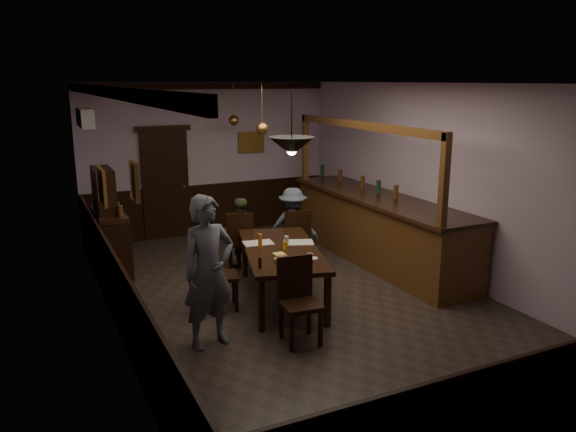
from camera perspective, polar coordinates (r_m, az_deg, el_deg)
room at (r=7.67m, az=1.03°, el=2.05°), size 5.01×8.01×3.01m
dining_table at (r=7.88m, az=-0.69°, el=-3.75°), size 1.55×2.39×0.75m
chair_far_left at (r=9.07m, az=-4.85°, el=-2.33°), size 0.57×0.57×1.00m
chair_far_right at (r=9.19m, az=0.83°, el=-2.06°), size 0.52×0.52×1.01m
chair_near at (r=6.70m, az=1.03°, el=-8.11°), size 0.48×0.48×1.02m
chair_side at (r=7.64m, az=-7.38°, el=-5.55°), size 0.52×0.52×0.99m
person_standing at (r=6.54m, az=-8.07°, el=-5.64°), size 0.73×0.56×1.80m
person_seated_left at (r=9.33m, az=-4.95°, el=-1.67°), size 0.61×0.50×1.16m
person_seated_right at (r=9.43m, az=0.49°, el=-1.02°), size 0.97×0.86×1.30m
newspaper_left at (r=8.11m, az=-3.04°, el=-2.75°), size 0.46×0.35×0.01m
newspaper_right at (r=8.13m, az=1.09°, el=-2.69°), size 0.50×0.43×0.01m
napkin at (r=7.62m, az=-0.89°, el=-3.84°), size 0.18×0.18×0.00m
saucer at (r=7.41m, az=2.48°, el=-4.32°), size 0.15×0.15×0.01m
coffee_cup at (r=7.36m, az=2.26°, el=-4.11°), size 0.10×0.10×0.07m
pastry_plate at (r=7.29m, az=-0.38°, el=-4.61°), size 0.22×0.22×0.01m
pastry_ring_a at (r=7.29m, az=-0.95°, el=-4.39°), size 0.13×0.13×0.04m
pastry_ring_b at (r=7.34m, az=-0.37°, el=-4.25°), size 0.13×0.13×0.04m
soda_can at (r=7.76m, az=-0.31°, el=-3.06°), size 0.07×0.07×0.12m
beer_glass at (r=7.86m, az=-2.85°, el=-2.54°), size 0.06×0.06×0.20m
water_glass at (r=7.93m, az=-0.16°, el=-2.58°), size 0.06×0.06×0.15m
pepper_mill at (r=7.05m, az=-2.88°, el=-4.75°), size 0.04×0.04×0.14m
sideboard at (r=9.46m, az=-17.70°, el=-1.45°), size 0.46×1.29×1.70m
bar_counter at (r=9.65m, az=9.18°, el=-1.13°), size 0.99×4.27×2.40m
door_back at (r=11.13m, az=-12.33°, el=3.06°), size 0.90×0.06×2.10m
ac_unit at (r=9.69m, az=-19.92°, el=9.37°), size 0.20×0.85×0.30m
picture_left_small at (r=5.28m, az=-15.33°, el=3.40°), size 0.04×0.28×0.36m
picture_left_large at (r=7.70m, az=-18.40°, el=2.91°), size 0.04×0.62×0.48m
picture_back at (r=11.57m, az=-3.77°, el=7.49°), size 0.55×0.04×0.42m
pendant_iron at (r=6.77m, az=0.37°, el=7.11°), size 0.56×0.56×0.84m
pendant_brass_mid at (r=8.93m, az=-2.64°, el=8.88°), size 0.20×0.20×0.81m
pendant_brass_far at (r=10.72m, az=-5.54°, el=9.64°), size 0.20×0.20×0.81m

